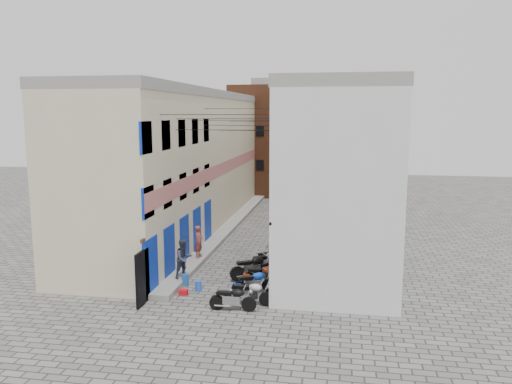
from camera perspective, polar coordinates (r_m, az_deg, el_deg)
The scene contains 21 objects.
ground at distance 20.52m, azimuth -5.62°, elevation -12.68°, with size 90.00×90.00×0.00m, color #5A5754.
plinth at distance 33.02m, azimuth -3.05°, elevation -4.01°, with size 0.90×26.00×0.25m, color gray.
building_left at distance 33.05m, azimuth -8.10°, elevation 3.61°, with size 5.10×27.00×9.00m.
building_right at distance 31.49m, azimuth 9.50°, elevation 3.33°, with size 5.94×26.00×9.00m.
building_far_brick_left at distance 46.97m, azimuth 1.06°, elevation 5.90°, with size 6.00×6.00×10.00m, color brown.
building_far_brick_right at distance 48.53m, azimuth 7.29°, elevation 4.75°, with size 5.00×6.00×8.00m, color brown.
building_far_concrete at distance 52.64m, azimuth 4.24°, elevation 6.77°, with size 8.00×5.00×11.00m, color gray.
far_shopfront at distance 44.31m, azimuth 3.05°, elevation 0.76°, with size 2.00×0.30×2.40m, color black.
overhead_wires at distance 26.50m, azimuth -1.42°, elevation 8.07°, with size 5.80×13.02×1.32m.
motorcycle_a at distance 19.67m, azimuth -2.67°, elevation -11.94°, with size 0.58×1.85×1.07m, color black, non-canonical shape.
motorcycle_b at distance 20.21m, azimuth -0.61°, elevation -11.32°, with size 0.59×1.88×1.09m, color silver, non-canonical shape.
motorcycle_c at distance 21.31m, azimuth -0.23°, elevation -10.15°, with size 0.62×1.96×1.14m, color #0C3BBC, non-canonical shape.
motorcycle_d at distance 22.19m, azimuth 0.87°, elevation -9.37°, with size 0.62×1.95×1.13m, color #AA2D0C, non-canonical shape.
motorcycle_e at distance 23.11m, azimuth -0.38°, elevation -8.45°, with size 0.68×2.17×1.25m, color black, non-canonical shape.
motorcycle_f at distance 24.10m, azimuth 1.29°, elevation -7.80°, with size 0.65×2.04×1.18m, color silver, non-canonical shape.
motorcycle_g at distance 24.97m, azimuth 1.62°, elevation -7.38°, with size 0.57×1.80×1.04m, color black, non-canonical shape.
person_a at distance 25.72m, azimuth -6.56°, elevation -5.65°, with size 0.60×0.40×1.65m, color brown.
person_b at distance 22.73m, azimuth -8.25°, elevation -7.52°, with size 0.86×0.67×1.77m, color #2F3447.
water_jug_near at distance 21.95m, azimuth -6.60°, elevation -10.60°, with size 0.28×0.28×0.44m, color blue.
water_jug_far at distance 22.65m, azimuth -8.10°, elevation -9.91°, with size 0.32×0.32×0.51m, color #2159A7.
red_crate at distance 21.62m, azimuth -8.30°, elevation -11.25°, with size 0.36×0.27×0.23m, color red.
Camera 1 is at (5.18, -18.35, 7.58)m, focal length 35.00 mm.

